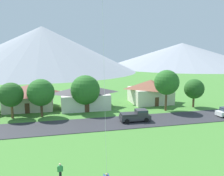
% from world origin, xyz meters
% --- Properties ---
extents(road_strip, '(160.00, 7.15, 0.08)m').
position_xyz_m(road_strip, '(0.00, 31.09, 0.04)').
color(road_strip, '#2D2D33').
rests_on(road_strip, ground).
extents(mountain_east_ridge, '(110.75, 110.75, 26.56)m').
position_xyz_m(mountain_east_ridge, '(-15.68, 137.76, 13.28)').
color(mountain_east_ridge, '#8E939E').
rests_on(mountain_east_ridge, ground).
extents(mountain_far_west_ridge, '(118.39, 118.39, 18.52)m').
position_xyz_m(mountain_far_west_ridge, '(87.97, 157.75, 9.26)').
color(mountain_far_west_ridge, '#8E939E').
rests_on(mountain_far_west_ridge, ground).
extents(house_leftmost, '(10.24, 8.12, 5.12)m').
position_xyz_m(house_leftmost, '(-13.48, 44.66, 2.65)').
color(house_leftmost, beige).
rests_on(house_leftmost, ground).
extents(house_left_center, '(10.67, 8.54, 4.96)m').
position_xyz_m(house_left_center, '(-2.06, 43.02, 2.57)').
color(house_left_center, silver).
rests_on(house_left_center, ground).
extents(house_right_center, '(9.47, 8.36, 5.39)m').
position_xyz_m(house_right_center, '(13.49, 44.27, 2.79)').
color(house_right_center, beige).
rests_on(house_right_center, ground).
extents(tree_near_left, '(4.94, 4.94, 7.04)m').
position_xyz_m(tree_near_left, '(-10.58, 37.84, 4.56)').
color(tree_near_left, '#4C3823').
rests_on(tree_near_left, ground).
extents(tree_left_of_center, '(5.00, 5.00, 8.33)m').
position_xyz_m(tree_left_of_center, '(13.67, 36.54, 5.81)').
color(tree_left_of_center, brown).
rests_on(tree_left_of_center, ground).
extents(tree_center, '(4.36, 4.36, 6.52)m').
position_xyz_m(tree_center, '(-15.70, 38.13, 4.32)').
color(tree_center, brown).
rests_on(tree_center, ground).
extents(tree_right_of_center, '(5.79, 5.79, 7.39)m').
position_xyz_m(tree_right_of_center, '(-2.31, 39.27, 4.49)').
color(tree_right_of_center, '#4C3823').
rests_on(tree_right_of_center, ground).
extents(tree_near_right, '(4.22, 4.22, 6.13)m').
position_xyz_m(tree_near_right, '(20.88, 37.91, 4.00)').
color(tree_near_right, brown).
rests_on(tree_near_right, ground).
extents(pickup_truck_charcoal_west_side, '(5.25, 2.42, 1.99)m').
position_xyz_m(pickup_truck_charcoal_west_side, '(5.33, 31.10, 1.06)').
color(pickup_truck_charcoal_west_side, '#333338').
rests_on(pickup_truck_charcoal_west_side, road_strip).
extents(watcher_person, '(0.56, 0.24, 1.68)m').
position_xyz_m(watcher_person, '(-7.56, 15.63, 0.88)').
color(watcher_person, black).
rests_on(watcher_person, ground).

